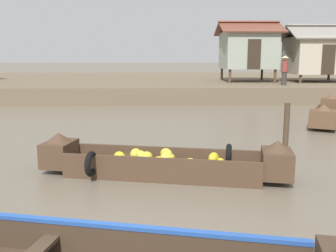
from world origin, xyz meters
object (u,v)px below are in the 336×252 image
object	(u,v)px
fishing_skiff_distant	(328,113)
stilt_house_mid_left	(248,49)
mooring_post	(286,129)
banana_boat	(162,162)
stilt_house_mid_right	(317,54)
vendor_person	(285,69)

from	to	relation	value
fishing_skiff_distant	stilt_house_mid_left	distance (m)	10.92
fishing_skiff_distant	mooring_post	xyz separation A→B (m)	(-3.29, -5.04, 0.34)
banana_boat	mooring_post	world-z (taller)	mooring_post
fishing_skiff_distant	banana_boat	bearing A→B (deg)	-133.72
stilt_house_mid_right	stilt_house_mid_left	bearing A→B (deg)	177.01
stilt_house_mid_left	stilt_house_mid_right	xyz separation A→B (m)	(4.44, -0.23, -0.32)
banana_boat	stilt_house_mid_right	distance (m)	20.00
stilt_house_mid_left	mooring_post	xyz separation A→B (m)	(-2.51, -15.60, -2.30)
banana_boat	fishing_skiff_distant	size ratio (longest dim) A/B	1.12
banana_boat	vendor_person	size ratio (longest dim) A/B	3.18
banana_boat	vendor_person	distance (m)	15.66
fishing_skiff_distant	stilt_house_mid_right	xyz separation A→B (m)	(3.66, 10.34, 2.32)
stilt_house_mid_left	mooring_post	distance (m)	15.97
stilt_house_mid_right	banana_boat	bearing A→B (deg)	-120.63
stilt_house_mid_left	vendor_person	xyz separation A→B (m)	(1.35, -3.42, -1.14)
stilt_house_mid_left	mooring_post	bearing A→B (deg)	-99.14
fishing_skiff_distant	mooring_post	world-z (taller)	mooring_post
fishing_skiff_distant	vendor_person	xyz separation A→B (m)	(0.57, 7.15, 1.50)
mooring_post	stilt_house_mid_left	bearing A→B (deg)	80.86
vendor_person	banana_boat	bearing A→B (deg)	-116.82
stilt_house_mid_right	vendor_person	bearing A→B (deg)	-134.12
stilt_house_mid_right	mooring_post	xyz separation A→B (m)	(-6.95, -15.37, -1.97)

